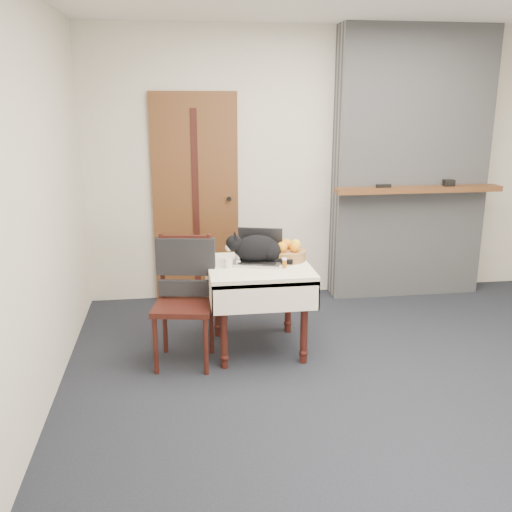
{
  "coord_description": "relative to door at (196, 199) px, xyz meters",
  "views": [
    {
      "loc": [
        -1.4,
        -3.5,
        1.93
      ],
      "look_at": [
        -0.81,
        0.61,
        0.78
      ],
      "focal_mm": 40.0,
      "sensor_mm": 36.0,
      "label": 1
    }
  ],
  "objects": [
    {
      "name": "door",
      "position": [
        0.0,
        0.0,
        0.0
      ],
      "size": [
        0.82,
        0.1,
        2.0
      ],
      "color": "brown",
      "rests_on": "ground"
    },
    {
      "name": "cream_jar",
      "position": [
        0.18,
        -1.36,
        -0.26
      ],
      "size": [
        0.06,
        0.06,
        0.07
      ],
      "primitive_type": "cylinder",
      "color": "white",
      "rests_on": "side_table"
    },
    {
      "name": "room_shell",
      "position": [
        1.2,
        -1.51,
        0.76
      ],
      "size": [
        4.52,
        4.01,
        2.61
      ],
      "color": "beige",
      "rests_on": "ground"
    },
    {
      "name": "fruit_basket",
      "position": [
        0.67,
        -1.22,
        -0.24
      ],
      "size": [
        0.28,
        0.28,
        0.16
      ],
      "color": "#A68043",
      "rests_on": "side_table"
    },
    {
      "name": "desk_clutter",
      "position": [
        0.56,
        -1.26,
        -0.3
      ],
      "size": [
        0.11,
        0.1,
        0.01
      ],
      "primitive_type": "cube",
      "rotation": [
        0.0,
        0.0,
        0.72
      ],
      "color": "black",
      "rests_on": "side_table"
    },
    {
      "name": "chimney",
      "position": [
        2.1,
        -0.13,
        0.3
      ],
      "size": [
        1.62,
        0.48,
        2.6
      ],
      "color": "gray",
      "rests_on": "ground"
    },
    {
      "name": "laptop",
      "position": [
        0.43,
        -1.24,
        -0.24
      ],
      "size": [
        0.42,
        0.39,
        0.26
      ],
      "rotation": [
        0.0,
        0.0,
        -0.29
      ],
      "color": "#B7B7BC",
      "rests_on": "side_table"
    },
    {
      "name": "cat",
      "position": [
        0.42,
        -1.26,
        -0.19
      ],
      "size": [
        0.52,
        0.22,
        0.25
      ],
      "rotation": [
        0.0,
        0.0,
        -0.0
      ],
      "color": "black",
      "rests_on": "side_table"
    },
    {
      "name": "ground",
      "position": [
        1.2,
        -1.97,
        -1.0
      ],
      "size": [
        4.5,
        4.5,
        0.0
      ],
      "primitive_type": "plane",
      "color": "black",
      "rests_on": "ground"
    },
    {
      "name": "pill_bottle",
      "position": [
        0.6,
        -1.43,
        -0.26
      ],
      "size": [
        0.04,
        0.04,
        0.08
      ],
      "color": "#A25913",
      "rests_on": "side_table"
    },
    {
      "name": "side_table",
      "position": [
        0.42,
        -1.31,
        -0.41
      ],
      "size": [
        0.78,
        0.78,
        0.7
      ],
      "color": "black",
      "rests_on": "ground"
    },
    {
      "name": "chair",
      "position": [
        -0.15,
        -1.39,
        -0.39
      ],
      "size": [
        0.5,
        0.49,
        0.96
      ],
      "rotation": [
        0.0,
        0.0,
        -0.18
      ],
      "color": "black",
      "rests_on": "ground"
    }
  ]
}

